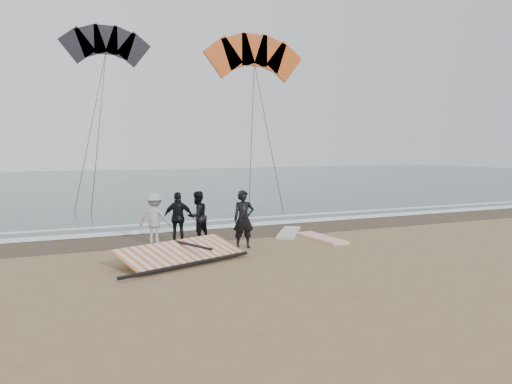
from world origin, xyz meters
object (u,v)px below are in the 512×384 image
Objects in this scene: man_main at (244,219)px; board_white at (321,238)px; board_cream at (289,233)px; sail_rig at (177,254)px.

man_main is 0.77× the size of board_white.
man_main reaches higher than board_white.
board_cream is 0.62× the size of sail_rig.
sail_rig is at bearing -169.91° from board_white.
board_white is at bearing -36.39° from board_cream.
man_main is 3.08m from board_cream.
board_cream is at bearing 41.82° from man_main.
board_white is at bearing 12.76° from man_main.
board_white is (2.94, 0.24, -0.85)m from man_main.
board_white is 5.45m from sail_rig.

